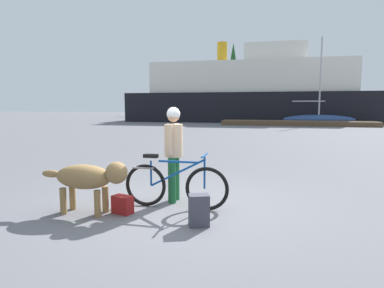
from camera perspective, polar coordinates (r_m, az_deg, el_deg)
name	(u,v)px	position (r m, az deg, el deg)	size (l,w,h in m)	color
ground_plane	(177,206)	(5.64, -2.54, -10.67)	(160.00, 160.00, 0.00)	slate
bicycle	(175,185)	(5.43, -3.02, -7.14)	(1.76, 0.44, 0.91)	black
person_cyclist	(174,146)	(5.72, -3.21, -0.29)	(0.32, 0.53, 1.66)	#19592D
dog	(89,178)	(5.35, -17.51, -5.62)	(1.46, 0.45, 0.84)	olive
backpack	(199,210)	(4.69, 1.21, -11.44)	(0.28, 0.20, 0.45)	#3F3F4C
handbag_pannier	(123,205)	(5.34, -11.97, -10.25)	(0.32, 0.18, 0.28)	maroon
dock_pier	(297,123)	(29.82, 17.70, 3.48)	(12.74, 2.78, 0.40)	brown
ferry_boat	(251,94)	(36.94, 10.16, 8.62)	(25.70, 8.64, 8.63)	black
sailboat_moored	(319,119)	(31.71, 21.13, 4.07)	(6.22, 1.74, 7.71)	navy
pine_tree_far_left	(158,84)	(56.81, -5.90, 10.40)	(3.10, 3.10, 8.63)	#4C331E
pine_tree_center	(233,73)	(52.92, 7.14, 12.16)	(3.01, 3.01, 11.41)	#4C331E
pine_tree_mid_back	(221,85)	(56.91, 5.07, 10.13)	(3.18, 3.18, 8.37)	#4C331E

